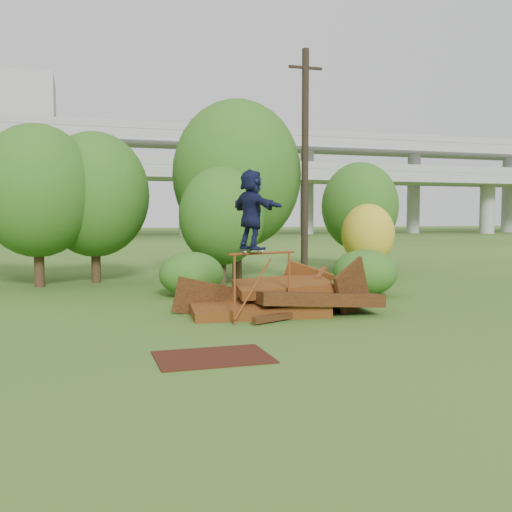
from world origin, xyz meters
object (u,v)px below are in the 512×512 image
object	(u,v)px
skater	(252,209)
utility_pole	(305,165)
flat_plate	(213,357)
scrap_pile	(283,299)

from	to	relation	value
skater	utility_pole	world-z (taller)	utility_pole
skater	utility_pole	distance (m)	9.39
flat_plate	utility_pole	distance (m)	13.63
scrap_pile	skater	world-z (taller)	skater
skater	flat_plate	distance (m)	4.56
flat_plate	utility_pole	world-z (taller)	utility_pole
flat_plate	skater	bearing A→B (deg)	61.45
flat_plate	utility_pole	size ratio (longest dim) A/B	0.23
skater	flat_plate	xyz separation A→B (m)	(-1.72, -3.17, -2.80)
scrap_pile	utility_pole	xyz separation A→B (m)	(3.41, 6.80, 4.32)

